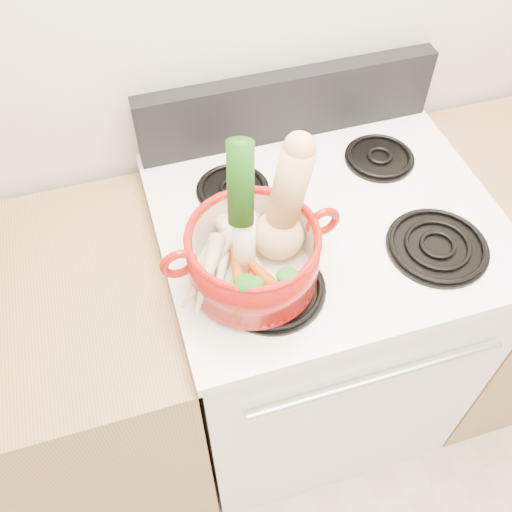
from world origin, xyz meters
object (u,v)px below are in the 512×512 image
object	(u,v)px
dutch_oven	(253,256)
leek	(243,213)
squash	(289,203)
stove_body	(312,327)

from	to	relation	value
dutch_oven	leek	xyz separation A→B (m)	(-0.01, 0.01, 0.12)
leek	squash	bearing A→B (deg)	31.03
squash	leek	world-z (taller)	leek
leek	stove_body	bearing A→B (deg)	46.25
stove_body	dutch_oven	world-z (taller)	dutch_oven
dutch_oven	stove_body	bearing A→B (deg)	26.22
squash	dutch_oven	bearing A→B (deg)	-134.98
stove_body	leek	size ratio (longest dim) A/B	2.90
leek	dutch_oven	bearing A→B (deg)	-17.98
dutch_oven	squash	world-z (taller)	squash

